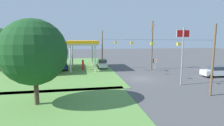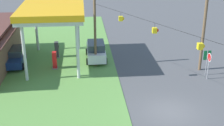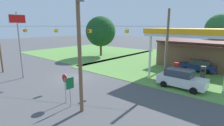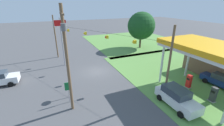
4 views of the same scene
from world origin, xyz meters
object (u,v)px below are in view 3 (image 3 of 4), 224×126
at_px(car_at_pumps_rear, 198,65).
at_px(stop_sign_overhead, 19,33).
at_px(route_sign, 70,86).
at_px(tree_behind_station, 221,29).
at_px(car_at_pumps_front, 181,79).
at_px(tree_west_verge, 101,31).
at_px(stop_sign_roadside, 65,82).
at_px(gas_station_store, 205,54).
at_px(gas_station_canopy, 192,33).
at_px(fuel_pump_far, 203,74).
at_px(utility_pole_main, 79,37).
at_px(fuel_pump_near, 176,70).

distance_m(car_at_pumps_rear, stop_sign_overhead, 23.68).
bearing_deg(route_sign, tree_behind_station, 81.44).
distance_m(stop_sign_overhead, tree_behind_station, 33.21).
distance_m(car_at_pumps_front, tree_west_verge, 22.50).
xyz_separation_m(car_at_pumps_rear, stop_sign_roadside, (-5.33, -18.11, 0.93)).
xyz_separation_m(gas_station_store, tree_behind_station, (0.38, 8.04, 3.75)).
bearing_deg(gas_station_canopy, car_at_pumps_front, -82.68).
height_order(fuel_pump_far, stop_sign_roadside, stop_sign_roadside).
bearing_deg(gas_station_store, tree_west_verge, -170.33).
bearing_deg(car_at_pumps_rear, tree_behind_station, -95.44).
bearing_deg(car_at_pumps_rear, route_sign, 71.97).
bearing_deg(car_at_pumps_rear, gas_station_canopy, 86.75).
bearing_deg(utility_pole_main, gas_station_store, 82.55).
xyz_separation_m(route_sign, tree_west_verge, (-15.26, 18.87, 3.45)).
distance_m(fuel_pump_far, route_sign, 15.42).
distance_m(stop_sign_overhead, tree_west_verge, 18.50).
distance_m(fuel_pump_far, stop_sign_overhead, 22.09).
relative_size(gas_station_store, fuel_pump_far, 7.45).
bearing_deg(stop_sign_roadside, utility_pole_main, 177.44).
distance_m(fuel_pump_near, fuel_pump_far, 3.14).
bearing_deg(gas_station_canopy, tree_behind_station, 89.73).
xyz_separation_m(fuel_pump_near, utility_pole_main, (-1.62, -14.06, 4.74)).
xyz_separation_m(fuel_pump_far, utility_pole_main, (-4.76, -14.06, 4.74)).
height_order(gas_station_canopy, fuel_pump_near, gas_station_canopy).
height_order(fuel_pump_far, utility_pole_main, utility_pole_main).
height_order(car_at_pumps_rear, route_sign, route_sign).
distance_m(fuel_pump_near, stop_sign_overhead, 19.77).
bearing_deg(fuel_pump_far, tree_west_verge, 167.52).
relative_size(tree_behind_station, tree_west_verge, 1.03).
relative_size(utility_pole_main, tree_behind_station, 1.17).
bearing_deg(route_sign, fuel_pump_far, 66.89).
xyz_separation_m(fuel_pump_near, fuel_pump_far, (3.14, 0.00, 0.00)).
relative_size(fuel_pump_far, utility_pole_main, 0.17).
xyz_separation_m(car_at_pumps_rear, tree_behind_station, (0.17, 11.91, 4.89)).
xyz_separation_m(gas_station_store, fuel_pump_near, (-1.26, -8.02, -1.20)).
distance_m(fuel_pump_near, route_sign, 14.48).
bearing_deg(tree_behind_station, stop_sign_roadside, -100.39).
relative_size(fuel_pump_far, stop_sign_overhead, 0.22).
height_order(gas_station_canopy, stop_sign_overhead, stop_sign_overhead).
height_order(fuel_pump_far, tree_behind_station, tree_behind_station).
distance_m(gas_station_canopy, tree_west_verge, 20.29).
xyz_separation_m(gas_station_store, car_at_pumps_front, (0.84, -12.17, -1.02)).
xyz_separation_m(gas_station_canopy, tree_behind_station, (0.08, 16.06, 0.31)).
bearing_deg(route_sign, fuel_pump_near, 78.42).
bearing_deg(fuel_pump_far, car_at_pumps_front, -104.07).
bearing_deg(tree_west_verge, fuel_pump_near, -14.55).
distance_m(fuel_pump_far, tree_behind_station, 16.87).
relative_size(car_at_pumps_front, tree_west_verge, 0.57).
relative_size(car_at_pumps_rear, tree_west_verge, 0.58).
distance_m(car_at_pumps_rear, tree_behind_station, 12.88).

